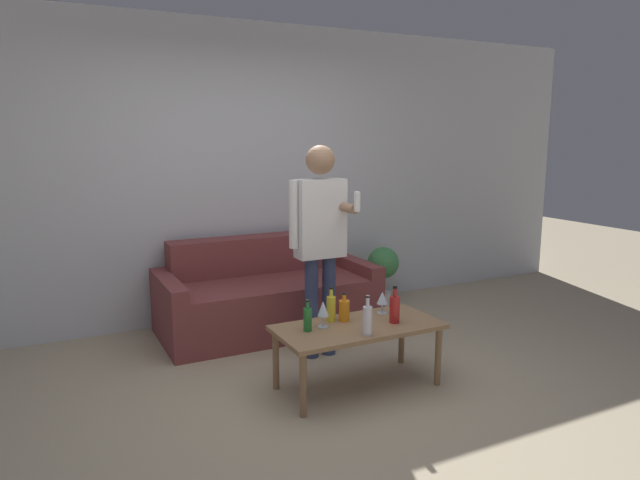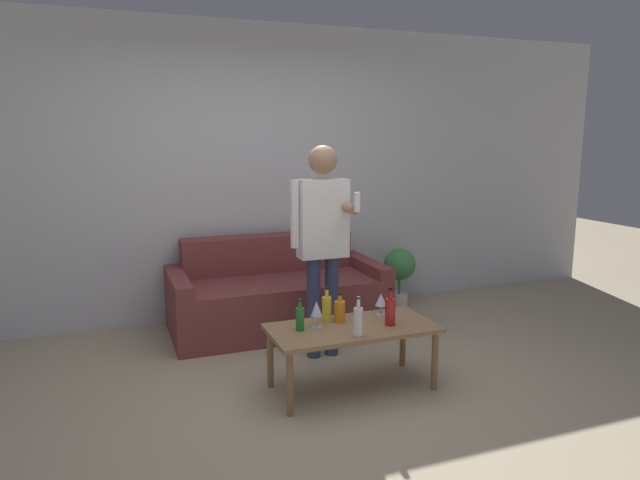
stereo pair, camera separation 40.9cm
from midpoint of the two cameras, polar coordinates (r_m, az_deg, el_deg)
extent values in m
plane|color=tan|center=(3.74, 3.93, -16.45)|extent=(16.00, 16.00, 0.00)
cube|color=silver|center=(5.33, -5.40, 6.69)|extent=(8.00, 0.06, 2.70)
cube|color=brown|center=(4.95, -1.46, -6.78)|extent=(1.57, 0.64, 0.46)
cube|color=brown|center=(5.31, -3.06, -3.73)|extent=(1.57, 0.25, 0.79)
cube|color=brown|center=(4.85, -11.59, -6.71)|extent=(0.14, 0.89, 0.56)
cube|color=brown|center=(5.38, 6.76, -4.88)|extent=(0.14, 0.89, 0.56)
cube|color=#8E6B47|center=(3.85, 6.33, -8.81)|extent=(1.12, 0.54, 0.03)
cylinder|color=#8E6B47|center=(3.56, 0.36, -14.27)|extent=(0.04, 0.04, 0.41)
cylinder|color=#8E6B47|center=(4.01, 14.35, -11.69)|extent=(0.04, 0.04, 0.41)
cylinder|color=#8E6B47|center=(3.93, -1.98, -11.78)|extent=(0.04, 0.04, 0.41)
cylinder|color=#8E6B47|center=(4.34, 11.02, -9.78)|extent=(0.04, 0.04, 0.41)
cylinder|color=#23752D|center=(3.72, 1.15, -7.97)|extent=(0.06, 0.06, 0.15)
cylinder|color=#23752D|center=(3.69, 1.16, -6.44)|extent=(0.02, 0.02, 0.06)
cylinder|color=black|center=(3.69, 1.16, -6.09)|extent=(0.02, 0.02, 0.01)
cylinder|color=silver|center=(3.63, 7.11, -8.23)|extent=(0.06, 0.06, 0.19)
cylinder|color=silver|center=(3.59, 7.15, -6.26)|extent=(0.02, 0.02, 0.07)
cylinder|color=black|center=(3.59, 7.16, -5.80)|extent=(0.03, 0.03, 0.01)
cylinder|color=yellow|center=(3.90, 3.70, -6.96)|extent=(0.06, 0.06, 0.17)
cylinder|color=yellow|center=(3.87, 3.72, -5.28)|extent=(0.02, 0.02, 0.07)
cylinder|color=black|center=(3.86, 3.72, -4.90)|extent=(0.03, 0.03, 0.01)
cylinder|color=#B21E1E|center=(3.88, 10.07, -7.15)|extent=(0.07, 0.07, 0.18)
cylinder|color=#B21E1E|center=(3.84, 10.13, -5.36)|extent=(0.03, 0.03, 0.07)
cylinder|color=black|center=(3.84, 10.14, -4.94)|extent=(0.03, 0.03, 0.01)
cylinder|color=orange|center=(3.91, 5.01, -7.17)|extent=(0.07, 0.07, 0.14)
cylinder|color=orange|center=(3.88, 5.03, -5.77)|extent=(0.03, 0.03, 0.06)
cylinder|color=black|center=(3.87, 5.03, -5.46)|extent=(0.03, 0.03, 0.01)
cylinder|color=silver|center=(4.10, 8.97, -7.42)|extent=(0.08, 0.08, 0.01)
cylinder|color=silver|center=(4.09, 8.98, -6.96)|extent=(0.01, 0.01, 0.06)
cone|color=silver|center=(4.07, 9.01, -5.94)|extent=(0.08, 0.08, 0.09)
cylinder|color=silver|center=(3.81, 2.76, -8.69)|extent=(0.07, 0.07, 0.01)
cylinder|color=silver|center=(3.80, 2.76, -8.14)|extent=(0.01, 0.01, 0.07)
cone|color=silver|center=(3.77, 2.77, -6.91)|extent=(0.08, 0.08, 0.10)
cylinder|color=navy|center=(4.38, 2.06, -6.84)|extent=(0.10, 0.10, 0.79)
cylinder|color=navy|center=(4.44, 3.84, -6.62)|extent=(0.10, 0.10, 0.79)
cube|color=white|center=(4.26, 3.04, 2.14)|extent=(0.37, 0.16, 0.59)
sphere|color=#9E7556|center=(4.22, 3.10, 8.00)|extent=(0.22, 0.22, 0.22)
cylinder|color=white|center=(4.17, 0.28, 2.59)|extent=(0.07, 0.07, 0.50)
cylinder|color=#9E7556|center=(4.19, 5.62, 3.20)|extent=(0.07, 0.26, 0.07)
cube|color=white|center=(4.05, 6.64, 3.77)|extent=(0.03, 0.03, 0.14)
cylinder|color=silver|center=(5.85, 9.89, -5.92)|extent=(0.18, 0.18, 0.12)
cylinder|color=#476B38|center=(5.81, 9.94, -4.43)|extent=(0.02, 0.02, 0.19)
sphere|color=#428E4C|center=(5.76, 10.01, -2.43)|extent=(0.32, 0.32, 0.32)
camera|label=1|loc=(0.20, -87.14, 0.52)|focal=32.00mm
camera|label=2|loc=(0.20, 92.86, -0.52)|focal=32.00mm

